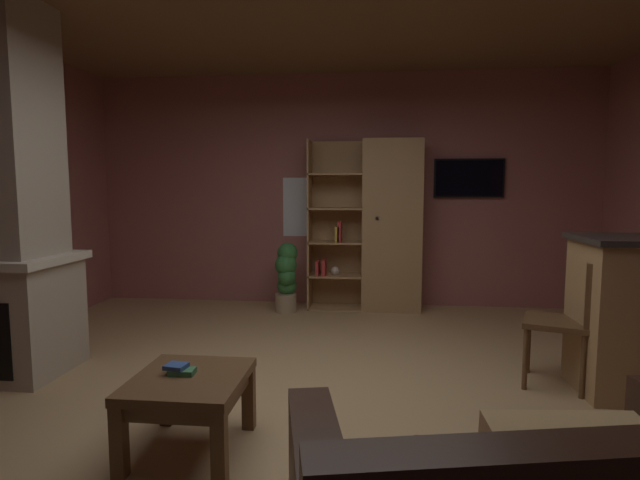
{
  "coord_description": "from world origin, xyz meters",
  "views": [
    {
      "loc": [
        0.37,
        -3.09,
        1.42
      ],
      "look_at": [
        0.0,
        0.4,
        1.05
      ],
      "focal_mm": 28.14,
      "sensor_mm": 36.0,
      "label": 1
    }
  ],
  "objects_px": {
    "potted_floor_plant": "(287,276)",
    "bookshelf_cabinet": "(384,227)",
    "table_book_0": "(182,372)",
    "wall_mounted_tv": "(469,178)",
    "table_book_1": "(176,366)",
    "coffee_table": "(189,391)",
    "dining_chair": "(569,314)"
  },
  "relations": [
    {
      "from": "table_book_0",
      "to": "wall_mounted_tv",
      "type": "height_order",
      "value": "wall_mounted_tv"
    },
    {
      "from": "coffee_table",
      "to": "wall_mounted_tv",
      "type": "relative_size",
      "value": 0.81
    },
    {
      "from": "bookshelf_cabinet",
      "to": "potted_floor_plant",
      "type": "xyz_separation_m",
      "value": [
        -1.1,
        -0.26,
        -0.55
      ]
    },
    {
      "from": "bookshelf_cabinet",
      "to": "coffee_table",
      "type": "height_order",
      "value": "bookshelf_cabinet"
    },
    {
      "from": "coffee_table",
      "to": "potted_floor_plant",
      "type": "bearing_deg",
      "value": 90.12
    },
    {
      "from": "table_book_0",
      "to": "table_book_1",
      "type": "bearing_deg",
      "value": 175.39
    },
    {
      "from": "dining_chair",
      "to": "bookshelf_cabinet",
      "type": "bearing_deg",
      "value": 119.82
    },
    {
      "from": "table_book_1",
      "to": "wall_mounted_tv",
      "type": "relative_size",
      "value": 0.14
    },
    {
      "from": "potted_floor_plant",
      "to": "wall_mounted_tv",
      "type": "distance_m",
      "value": 2.4
    },
    {
      "from": "bookshelf_cabinet",
      "to": "coffee_table",
      "type": "bearing_deg",
      "value": -108.17
    },
    {
      "from": "wall_mounted_tv",
      "to": "table_book_1",
      "type": "bearing_deg",
      "value": -121.45
    },
    {
      "from": "table_book_0",
      "to": "potted_floor_plant",
      "type": "height_order",
      "value": "potted_floor_plant"
    },
    {
      "from": "potted_floor_plant",
      "to": "bookshelf_cabinet",
      "type": "bearing_deg",
      "value": 13.45
    },
    {
      "from": "table_book_1",
      "to": "potted_floor_plant",
      "type": "distance_m",
      "value": 3.04
    },
    {
      "from": "coffee_table",
      "to": "potted_floor_plant",
      "type": "xyz_separation_m",
      "value": [
        -0.01,
        3.06,
        0.09
      ]
    },
    {
      "from": "potted_floor_plant",
      "to": "wall_mounted_tv",
      "type": "relative_size",
      "value": 1.0
    },
    {
      "from": "coffee_table",
      "to": "dining_chair",
      "type": "bearing_deg",
      "value": 25.76
    },
    {
      "from": "table_book_1",
      "to": "bookshelf_cabinet",
      "type": "bearing_deg",
      "value": 70.51
    },
    {
      "from": "table_book_1",
      "to": "potted_floor_plant",
      "type": "xyz_separation_m",
      "value": [
        0.07,
        3.04,
        -0.04
      ]
    },
    {
      "from": "table_book_0",
      "to": "wall_mounted_tv",
      "type": "bearing_deg",
      "value": 58.98
    },
    {
      "from": "table_book_0",
      "to": "potted_floor_plant",
      "type": "xyz_separation_m",
      "value": [
        0.04,
        3.05,
        -0.01
      ]
    },
    {
      "from": "bookshelf_cabinet",
      "to": "table_book_0",
      "type": "distance_m",
      "value": 3.54
    },
    {
      "from": "table_book_1",
      "to": "potted_floor_plant",
      "type": "height_order",
      "value": "potted_floor_plant"
    },
    {
      "from": "table_book_0",
      "to": "dining_chair",
      "type": "xyz_separation_m",
      "value": [
        2.39,
        1.11,
        0.1
      ]
    },
    {
      "from": "dining_chair",
      "to": "wall_mounted_tv",
      "type": "relative_size",
      "value": 1.15
    },
    {
      "from": "dining_chair",
      "to": "potted_floor_plant",
      "type": "distance_m",
      "value": 3.05
    },
    {
      "from": "bookshelf_cabinet",
      "to": "wall_mounted_tv",
      "type": "distance_m",
      "value": 1.15
    },
    {
      "from": "bookshelf_cabinet",
      "to": "table_book_1",
      "type": "relative_size",
      "value": 17.86
    },
    {
      "from": "table_book_0",
      "to": "potted_floor_plant",
      "type": "relative_size",
      "value": 0.17
    },
    {
      "from": "potted_floor_plant",
      "to": "wall_mounted_tv",
      "type": "bearing_deg",
      "value": 12.83
    },
    {
      "from": "potted_floor_plant",
      "to": "table_book_1",
      "type": "bearing_deg",
      "value": -91.35
    },
    {
      "from": "bookshelf_cabinet",
      "to": "potted_floor_plant",
      "type": "height_order",
      "value": "bookshelf_cabinet"
    }
  ]
}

